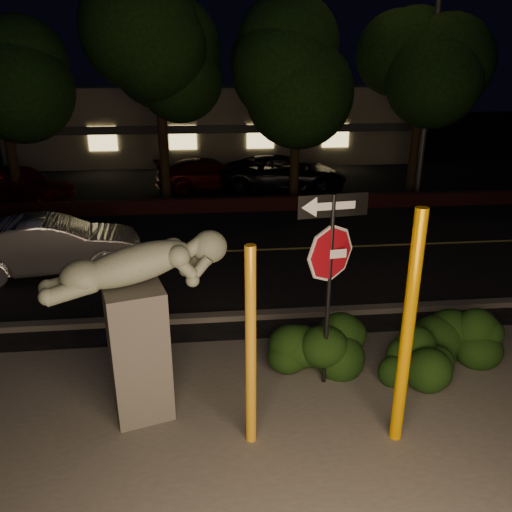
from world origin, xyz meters
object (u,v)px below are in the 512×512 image
Objects in this scene: parked_car_dark at (283,173)px; yellow_pole_right at (407,333)px; silver_sedan at (53,245)px; parked_car_darkred at (210,174)px; yellow_pole_left at (251,350)px; streetlight at (431,20)px; signpost at (331,254)px; parked_car_red at (20,183)px; sculpture at (138,310)px.

yellow_pole_right is at bearing -178.33° from parked_car_dark.
silver_sedan is 0.94× the size of parked_car_darkred.
silver_sedan is (-4.33, 6.70, -0.73)m from yellow_pole_left.
parked_car_dark reaches higher than parked_car_darkred.
yellow_pole_left is 16.48m from streetlight.
yellow_pole_right is 1.66m from signpost.
signpost reaches higher than parked_car_darkred.
signpost is at bearing 116.12° from yellow_pole_right.
yellow_pole_right is at bearing -147.50° from silver_sedan.
streetlight is 15.17m from silver_sedan.
signpost is 15.94m from parked_car_red.
yellow_pole_left reaches higher than silver_sedan.
streetlight is at bearing 38.14° from sculpture.
streetlight reaches higher than silver_sedan.
parked_car_darkred is (-0.23, 15.68, -0.77)m from yellow_pole_left.
parked_car_red is at bearing 89.45° from parked_car_darkred.
streetlight reaches higher than sculpture.
sculpture is 0.65× the size of parked_car_red.
streetlight reaches higher than parked_car_red.
signpost reaches higher than parked_car_dark.
signpost reaches higher than silver_sedan.
yellow_pole_right is at bearing -123.65° from parked_car_red.
sculpture is 0.63× the size of silver_sedan.
sculpture is 6.60m from silver_sedan.
yellow_pole_right is 0.77× the size of silver_sedan.
parked_car_red is 0.92× the size of parked_car_darkred.
signpost is (1.32, 1.23, 0.81)m from yellow_pole_left.
streetlight is (5.90, 13.70, 4.86)m from yellow_pole_right.
sculpture is (-3.49, 0.98, 0.02)m from yellow_pole_right.
streetlight is at bearing 54.15° from signpost.
sculpture reaches higher than silver_sedan.
yellow_pole_left is at bearing 174.18° from parked_car_dark.
signpost is at bearing 42.96° from yellow_pole_left.
silver_sedan is 0.81× the size of parked_car_dark.
sculpture reaches higher than parked_car_darkred.
yellow_pole_left is at bearing -125.85° from streetlight.
parked_car_dark is at bearing 75.96° from signpost.
parked_car_darkred is 0.86× the size of parked_car_dark.
parked_car_darkred is at bearing 159.66° from streetlight.
parked_car_red reaches higher than parked_car_darkred.
parked_car_dark is (2.86, 15.14, -0.70)m from yellow_pole_left.
parked_car_red is (-9.58, 14.52, -0.94)m from yellow_pole_right.
signpost is at bearing 175.42° from parked_car_darkred.
yellow_pole_left is 16.25m from parked_car_red.
yellow_pole_left is 15.70m from parked_car_darkred.
yellow_pole_right reaches higher than parked_car_darkred.
silver_sedan is at bearing 144.77° from parked_car_darkred.
yellow_pole_right is at bearing -71.59° from signpost.
streetlight reaches higher than yellow_pole_right.
streetlight is at bearing -70.12° from parked_car_red.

